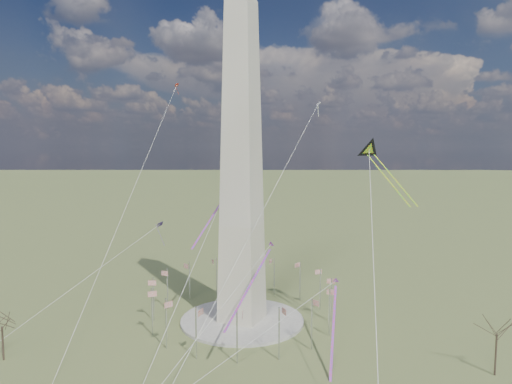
% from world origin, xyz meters
% --- Properties ---
extents(ground, '(2000.00, 2000.00, 0.00)m').
position_xyz_m(ground, '(0.00, 0.00, 0.00)').
color(ground, '#4E6030').
rests_on(ground, ground).
extents(plaza, '(36.00, 36.00, 0.80)m').
position_xyz_m(plaza, '(0.00, 0.00, 0.40)').
color(plaza, '#B0ADA1').
rests_on(plaza, ground).
extents(washington_monument, '(15.56, 15.56, 100.00)m').
position_xyz_m(washington_monument, '(0.00, 0.00, 47.95)').
color(washington_monument, beige).
rests_on(washington_monument, plaza).
extents(flagpole_ring, '(54.40, 54.40, 13.00)m').
position_xyz_m(flagpole_ring, '(-0.00, -0.00, 7.27)').
color(flagpole_ring, silver).
rests_on(flagpole_ring, ground).
extents(tree_near, '(8.12, 8.12, 14.21)m').
position_xyz_m(tree_near, '(65.47, -6.13, 10.13)').
color(tree_near, '#413527').
rests_on(tree_near, ground).
extents(tree_far, '(7.13, 7.13, 12.48)m').
position_xyz_m(tree_far, '(-42.23, -44.88, 8.89)').
color(tree_far, '#413527').
rests_on(tree_far, ground).
extents(kite_delta_black, '(17.26, 16.96, 16.23)m').
position_xyz_m(kite_delta_black, '(35.34, 4.68, 49.36)').
color(kite_delta_black, black).
rests_on(kite_delta_black, ground).
extents(kite_diamond_purple, '(1.94, 2.77, 8.17)m').
position_xyz_m(kite_diamond_purple, '(-31.43, 4.38, 25.03)').
color(kite_diamond_purple, navy).
rests_on(kite_diamond_purple, ground).
extents(kite_streamer_left, '(3.41, 24.31, 16.69)m').
position_xyz_m(kite_streamer_left, '(10.79, -14.11, 19.71)').
color(kite_streamer_left, '#FF2833').
rests_on(kite_streamer_left, ground).
extents(kite_streamer_mid, '(1.73, 18.57, 12.76)m').
position_xyz_m(kite_streamer_mid, '(-7.75, -3.47, 31.28)').
color(kite_streamer_mid, '#FF2833').
rests_on(kite_streamer_mid, ground).
extents(kite_streamer_right, '(6.19, 24.28, 16.82)m').
position_xyz_m(kite_streamer_right, '(29.24, -8.22, 10.09)').
color(kite_streamer_right, '#FF2833').
rests_on(kite_streamer_right, ground).
extents(kite_small_red, '(1.39, 2.01, 4.21)m').
position_xyz_m(kite_small_red, '(-42.33, 32.39, 73.87)').
color(kite_small_red, red).
rests_on(kite_small_red, ground).
extents(kite_small_white, '(1.97, 1.73, 5.17)m').
position_xyz_m(kite_small_white, '(11.08, 39.23, 65.42)').
color(kite_small_white, silver).
rests_on(kite_small_white, ground).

